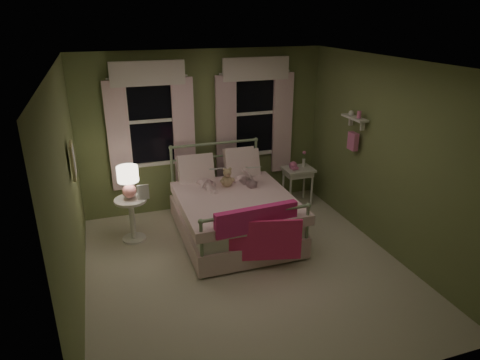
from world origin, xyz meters
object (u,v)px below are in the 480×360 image
object	(u,v)px
child_left	(206,166)
teddy_bear	(227,179)
nightstand_right	(298,174)
nightstand_left	(132,214)
bed	(233,211)
child_right	(241,163)
table_lamp	(128,179)

from	to	relation	value
child_left	teddy_bear	size ratio (longest dim) A/B	2.59
nightstand_right	teddy_bear	bearing A→B (deg)	-162.74
nightstand_left	nightstand_right	distance (m)	2.85
bed	nightstand_left	size ratio (longest dim) A/B	3.13
child_right	nightstand_right	world-z (taller)	child_right
child_right	nightstand_right	xyz separation A→B (m)	(1.11, 0.27, -0.40)
child_left	nightstand_right	xyz separation A→B (m)	(1.67, 0.27, -0.42)
bed	nightstand_right	xyz separation A→B (m)	(1.39, 0.71, 0.17)
table_lamp	nightstand_right	xyz separation A→B (m)	(2.82, 0.40, -0.40)
bed	table_lamp	distance (m)	1.58
teddy_bear	nightstand_right	size ratio (longest dim) A/B	0.48
child_left	nightstand_left	bearing A→B (deg)	2.10
child_right	nightstand_left	size ratio (longest dim) A/B	1.17
child_left	nightstand_left	distance (m)	1.28
nightstand_left	child_left	bearing A→B (deg)	6.44
teddy_bear	nightstand_right	xyz separation A→B (m)	(1.39, 0.43, -0.24)
child_left	nightstand_right	bearing A→B (deg)	-175.02
table_lamp	nightstand_left	bearing A→B (deg)	0.00
bed	nightstand_right	bearing A→B (deg)	27.00
nightstand_right	child_left	bearing A→B (deg)	-170.68
child_left	nightstand_left	size ratio (longest dim) A/B	1.22
child_right	nightstand_right	distance (m)	1.22
child_right	nightstand_right	size ratio (longest dim) A/B	1.19
bed	child_left	xyz separation A→B (m)	(-0.29, 0.43, 0.59)
table_lamp	nightstand_right	world-z (taller)	table_lamp
child_right	nightstand_left	distance (m)	1.80
teddy_bear	child_left	bearing A→B (deg)	150.50
nightstand_left	table_lamp	bearing A→B (deg)	0.00
bed	teddy_bear	distance (m)	0.50
child_right	nightstand_right	bearing A→B (deg)	-174.98
nightstand_left	bed	bearing A→B (deg)	-11.92
teddy_bear	nightstand_left	distance (m)	1.48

